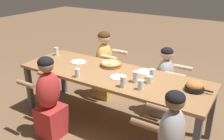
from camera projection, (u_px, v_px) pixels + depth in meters
ground_plane at (112, 123)px, 3.66m from camera, size 18.00×18.00×0.00m
dining_table at (112, 78)px, 3.39m from camera, size 2.65×0.87×0.78m
pizza_board_main at (111, 64)px, 3.61m from camera, size 0.32×0.32×0.07m
skillet_bowl at (195, 86)px, 2.87m from camera, size 0.32×0.22×0.12m
empty_plate_a at (118, 77)px, 3.23m from camera, size 0.21×0.21×0.02m
empty_plate_b at (145, 72)px, 3.40m from camera, size 0.23×0.23×0.02m
empty_plate_c at (78, 62)px, 3.77m from camera, size 0.23×0.23×0.02m
cocktail_glass_blue at (149, 80)px, 3.07m from camera, size 0.08×0.08×0.12m
drinking_glass_a at (123, 82)px, 2.96m from camera, size 0.07×0.07×0.14m
drinking_glass_b at (56, 52)px, 4.06m from camera, size 0.06×0.06×0.13m
drinking_glass_c at (141, 85)px, 2.90m from camera, size 0.07×0.07×0.12m
drinking_glass_d at (136, 77)px, 3.09m from camera, size 0.08×0.08×0.14m
drinking_glass_e at (152, 74)px, 3.17m from camera, size 0.07×0.07×0.14m
drinking_glass_f at (77, 73)px, 3.24m from camera, size 0.07×0.07×0.12m
diner_far_midright at (164, 85)px, 3.74m from camera, size 0.51×0.40×1.07m
diner_far_midleft at (105, 67)px, 4.25m from camera, size 0.51×0.40×1.16m
diner_near_midleft at (49, 101)px, 3.22m from camera, size 0.51×0.40×1.12m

